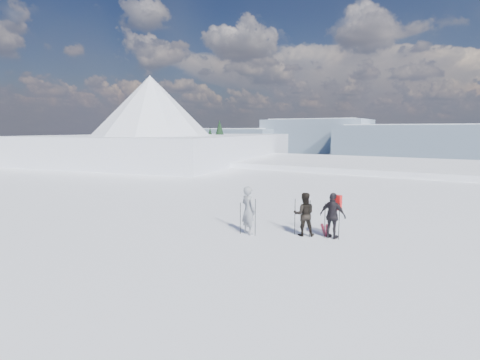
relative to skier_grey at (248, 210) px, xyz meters
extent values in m
plane|color=white|center=(1.86, 57.43, -18.37)|extent=(220.00, 208.01, 71.62)
cube|color=white|center=(1.86, 27.43, -7.37)|extent=(180.00, 16.00, 14.00)
plane|color=#20364B|center=(1.86, 287.43, -30.87)|extent=(820.00, 820.00, 0.00)
cube|color=slate|center=(-278.14, 437.43, -13.87)|extent=(150.00, 80.00, 34.00)
cube|color=white|center=(-278.14, 437.43, 0.13)|extent=(127.50, 70.00, 8.00)
cube|color=slate|center=(-158.14, 467.43, -7.87)|extent=(130.00, 80.00, 46.00)
cube|color=white|center=(-158.14, 467.43, 12.13)|extent=(110.50, 70.00, 8.00)
cube|color=slate|center=(-38.14, 437.43, -11.87)|extent=(160.00, 80.00, 38.00)
cube|color=white|center=(-38.14, 437.43, 4.13)|extent=(136.00, 70.00, 8.00)
cube|color=white|center=(-26.14, 25.43, -5.87)|extent=(29.19, 35.68, 16.00)
cone|color=white|center=(-23.14, 19.43, 4.13)|extent=(18.00, 18.00, 9.00)
cone|color=white|center=(-31.14, 29.43, 0.13)|extent=(16.00, 16.00, 8.00)
cube|color=#2D2B28|center=(-20.14, 33.43, -9.87)|extent=(21.55, 17.87, 14.25)
cone|color=black|center=(-22.14, 31.43, -2.37)|extent=(7.28, 7.28, 13.00)
cone|color=black|center=(-17.14, 32.43, -3.87)|extent=(5.60, 5.60, 10.00)
cone|color=black|center=(-23.14, 28.43, -3.37)|extent=(6.16, 6.16, 11.00)
cone|color=black|center=(-18.14, 27.43, -3.37)|extent=(6.16, 6.16, 11.00)
cone|color=black|center=(-25.14, 33.43, -2.87)|extent=(6.72, 6.72, 12.00)
cone|color=black|center=(-20.14, 25.43, -4.37)|extent=(5.04, 5.04, 9.00)
imported|color=gray|center=(0.00, 0.00, 0.00)|extent=(0.74, 0.63, 1.73)
imported|color=black|center=(1.79, 0.82, -0.09)|extent=(0.93, 0.85, 1.54)
imported|color=black|center=(2.77, 0.99, -0.07)|extent=(0.98, 0.52, 1.60)
cube|color=red|center=(2.80, 1.24, 0.99)|extent=(0.36, 0.24, 0.51)
cylinder|color=black|center=(-0.25, -0.13, -0.30)|extent=(0.02, 0.02, 1.14)
cylinder|color=black|center=(0.34, -0.10, -0.20)|extent=(0.02, 0.02, 1.32)
cylinder|color=black|center=(1.47, 0.77, -0.22)|extent=(0.02, 0.02, 1.30)
cylinder|color=black|center=(2.03, 0.75, -0.21)|extent=(0.02, 0.02, 1.30)
cylinder|color=black|center=(2.51, 0.93, -0.26)|extent=(0.02, 0.02, 1.21)
cylinder|color=black|center=(3.00, 0.97, -0.23)|extent=(0.02, 0.02, 1.27)
cube|color=black|center=(2.18, 1.88, -0.85)|extent=(0.73, 1.61, 0.03)
cube|color=black|center=(2.32, 1.88, -0.85)|extent=(0.60, 1.65, 0.03)
camera|label=1|loc=(6.39, -11.40, 2.87)|focal=28.00mm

